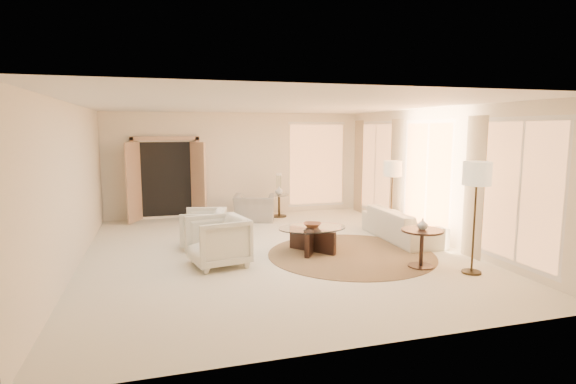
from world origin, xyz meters
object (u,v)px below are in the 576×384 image
object	(u,v)px
accent_chair	(255,204)
coffee_table	(312,236)
armchair_left	(204,226)
side_table	(279,203)
sofa	(402,224)
floor_lamp_near	(393,172)
end_vase	(423,224)
side_vase	(279,191)
floor_lamp_far	(477,179)
bowl	(312,225)
end_table	(422,242)
armchair_right	(218,239)

from	to	relation	value
accent_chair	coffee_table	distance (m)	3.26
armchair_left	side_table	xyz separation A→B (m)	(2.27, 2.63, -0.06)
sofa	accent_chair	distance (m)	3.85
armchair_left	sofa	bearing A→B (deg)	96.46
floor_lamp_near	end_vase	xyz separation A→B (m)	(-0.72, -2.34, -0.66)
floor_lamp_near	side_vase	bearing A→B (deg)	125.09
floor_lamp_near	end_vase	bearing A→B (deg)	-107.05
floor_lamp_far	bowl	size ratio (longest dim) A/B	5.33
accent_chair	floor_lamp_far	bearing A→B (deg)	132.24
armchair_left	bowl	distance (m)	2.19
end_table	bowl	world-z (taller)	end_table
accent_chair	end_vase	bearing A→B (deg)	128.46
armchair_right	side_vase	xyz separation A→B (m)	(2.17, 3.94, 0.24)
side_table	end_vase	distance (m)	5.18
floor_lamp_far	end_vase	bearing A→B (deg)	140.43
armchair_left	floor_lamp_near	world-z (taller)	floor_lamp_near
accent_chair	side_table	distance (m)	0.84
armchair_left	coffee_table	world-z (taller)	armchair_left
armchair_right	accent_chair	bearing A→B (deg)	146.59
sofa	coffee_table	xyz separation A→B (m)	(-2.19, -0.43, -0.02)
armchair_left	end_table	world-z (taller)	armchair_left
armchair_right	armchair_left	bearing A→B (deg)	172.84
floor_lamp_far	end_vase	xyz separation A→B (m)	(-0.62, 0.52, -0.82)
sofa	accent_chair	bearing A→B (deg)	44.53
sofa	coffee_table	world-z (taller)	sofa
bowl	side_vase	distance (m)	3.60
floor_lamp_far	bowl	world-z (taller)	floor_lamp_far
armchair_right	side_table	xyz separation A→B (m)	(2.17, 3.94, -0.11)
armchair_right	accent_chair	distance (m)	3.86
coffee_table	side_table	world-z (taller)	side_table
bowl	armchair_left	bearing A→B (deg)	154.21
side_table	end_table	bearing A→B (deg)	-76.90
side_table	bowl	xyz separation A→B (m)	(-0.30, -3.59, 0.16)
armchair_right	bowl	size ratio (longest dim) A/B	2.75
bowl	end_vase	size ratio (longest dim) A/B	1.80
accent_chair	coffee_table	xyz separation A→B (m)	(0.45, -3.23, -0.15)
side_vase	floor_lamp_far	bearing A→B (deg)	-72.07
side_table	floor_lamp_near	distance (m)	3.45
coffee_table	end_table	size ratio (longest dim) A/B	2.03
coffee_table	end_table	distance (m)	2.07
accent_chair	coffee_table	size ratio (longest dim) A/B	0.73
side_vase	coffee_table	bearing A→B (deg)	-94.86
coffee_table	side_vase	bearing A→B (deg)	85.14
armchair_left	end_table	xyz separation A→B (m)	(3.45, -2.40, 0.03)
floor_lamp_far	end_vase	size ratio (longest dim) A/B	9.61
end_vase	side_vase	world-z (taller)	end_vase
armchair_left	end_table	bearing A→B (deg)	68.85
end_table	bowl	size ratio (longest dim) A/B	2.03
accent_chair	end_table	size ratio (longest dim) A/B	1.48
end_vase	floor_lamp_far	bearing A→B (deg)	-39.57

